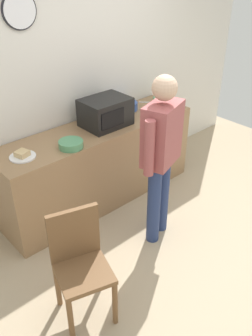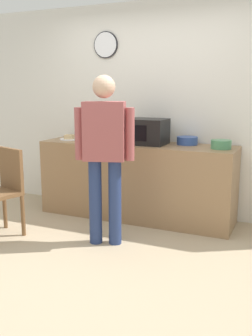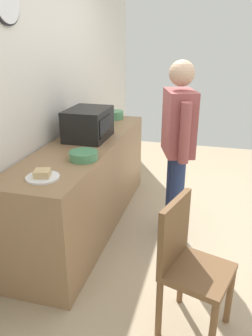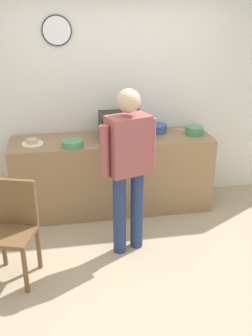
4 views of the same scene
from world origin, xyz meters
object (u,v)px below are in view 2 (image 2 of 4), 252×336
at_px(fork_utensil, 215,146).
at_px(person_standing, 105,148).
at_px(wooden_chair, 4,188).
at_px(microwave, 145,131).
at_px(salad_bowl, 221,144).
at_px(mixing_bowl, 187,141).
at_px(spoon_utensil, 156,141).
at_px(sandwich_plate, 69,138).
at_px(cereal_bowl, 95,140).

distance_m(fork_utensil, person_standing, 1.39).
relative_size(person_standing, wooden_chair, 1.80).
distance_m(microwave, wooden_chair, 1.72).
bearing_deg(person_standing, salad_bowl, 42.61).
bearing_deg(salad_bowl, microwave, -179.94).
relative_size(mixing_bowl, spoon_utensil, 1.44).
xyz_separation_m(sandwich_plate, cereal_bowl, (0.44, -0.14, 0.01)).
xyz_separation_m(microwave, wooden_chair, (-1.19, -1.11, -0.54)).
relative_size(sandwich_plate, cereal_bowl, 1.02).
bearing_deg(person_standing, sandwich_plate, 137.72).
distance_m(salad_bowl, mixing_bowl, 0.45).
xyz_separation_m(salad_bowl, mixing_bowl, (-0.42, 0.17, -0.00)).
height_order(fork_utensil, spoon_utensil, same).
distance_m(microwave, mixing_bowl, 0.51).
height_order(cereal_bowl, spoon_utensil, cereal_bowl).
relative_size(cereal_bowl, spoon_utensil, 1.41).
bearing_deg(wooden_chair, salad_bowl, 28.16).
bearing_deg(salad_bowl, sandwich_plate, -178.90).
height_order(cereal_bowl, person_standing, person_standing).
distance_m(microwave, salad_bowl, 0.90).
bearing_deg(salad_bowl, person_standing, -137.39).
bearing_deg(cereal_bowl, mixing_bowl, 18.08).
bearing_deg(cereal_bowl, microwave, 16.81).
xyz_separation_m(sandwich_plate, person_standing, (0.94, -0.86, 0.05)).
bearing_deg(mixing_bowl, fork_utensil, 3.14).
height_order(sandwich_plate, salad_bowl, salad_bowl).
bearing_deg(mixing_bowl, sandwich_plate, -172.27).
bearing_deg(spoon_utensil, salad_bowl, -16.28).
height_order(microwave, wooden_chair, microwave).
relative_size(sandwich_plate, wooden_chair, 0.26).
bearing_deg(spoon_utensil, mixing_bowl, -10.74).
relative_size(microwave, mixing_bowl, 2.04).
bearing_deg(cereal_bowl, fork_utensil, 14.69).
bearing_deg(mixing_bowl, microwave, -160.36).
relative_size(salad_bowl, cereal_bowl, 0.92).
bearing_deg(sandwich_plate, cereal_bowl, -17.52).
bearing_deg(spoon_utensil, wooden_chair, -132.45).
distance_m(sandwich_plate, fork_utensil, 1.83).
distance_m(sandwich_plate, person_standing, 1.28).
relative_size(salad_bowl, mixing_bowl, 0.90).
height_order(microwave, salad_bowl, microwave).
xyz_separation_m(spoon_utensil, wooden_chair, (-1.24, -1.36, -0.40)).
xyz_separation_m(mixing_bowl, person_standing, (-0.55, -1.06, 0.03)).
bearing_deg(salad_bowl, mixing_bowl, 158.59).
height_order(salad_bowl, person_standing, person_standing).
bearing_deg(microwave, person_standing, -95.19).
relative_size(cereal_bowl, wooden_chair, 0.25).
bearing_deg(spoon_utensil, person_standing, -96.76).
bearing_deg(wooden_chair, mixing_bowl, 37.69).
bearing_deg(sandwich_plate, mixing_bowl, 7.73).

